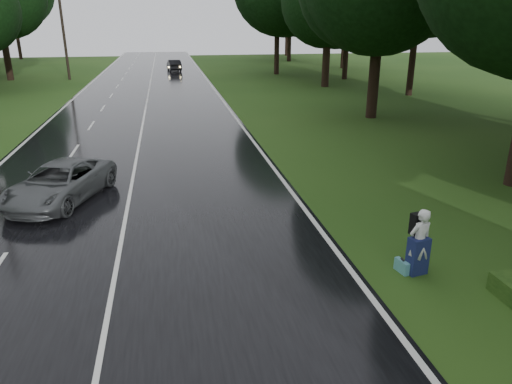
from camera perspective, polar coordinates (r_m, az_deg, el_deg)
ground at (r=11.11m, az=-17.25°, el=-13.44°), size 160.00×160.00×0.00m
road at (r=29.90m, az=-13.44°, el=7.97°), size 12.00×140.00×0.04m
lane_center at (r=29.89m, az=-13.44°, el=8.01°), size 0.12×140.00×0.01m
grey_car at (r=17.64m, az=-22.48°, el=1.06°), size 3.71×5.20×1.32m
far_car at (r=61.54m, az=-9.83°, el=14.78°), size 1.82×4.16×1.33m
hitchhiker at (r=12.34m, az=18.99°, el=-5.91°), size 0.69×0.65×1.72m
suitcase at (r=12.53m, az=17.11°, el=-8.53°), size 0.21×0.48×0.33m
utility_pole_far at (r=55.47m, az=-21.47°, el=12.46°), size 1.80×0.28×9.12m
tree_left_f at (r=57.46m, az=-27.37°, el=11.85°), size 9.76×9.76×15.25m
tree_right_c at (r=20.71m, az=28.40°, el=0.78°), size 9.68×9.68×15.12m
tree_right_d at (r=32.06m, az=13.61°, el=8.70°), size 9.56×9.56×14.93m
tree_right_e at (r=46.62m, az=8.26°, el=12.42°), size 8.53×8.53×13.33m
tree_right_f at (r=57.16m, az=2.46°, el=13.96°), size 10.51×10.51×16.43m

